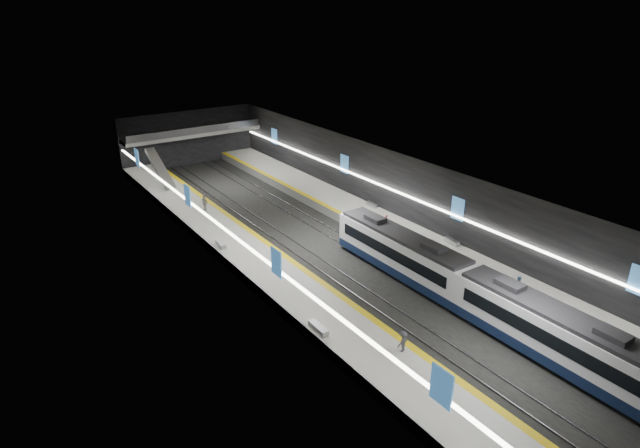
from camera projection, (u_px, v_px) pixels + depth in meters
ground at (324, 247)px, 53.44m from camera, size 70.00×70.00×0.00m
ceiling at (324, 170)px, 50.32m from camera, size 20.00×70.00×0.04m
wall_left at (230, 233)px, 46.69m from camera, size 0.04×70.00×8.00m
wall_right at (401, 191)px, 57.07m from camera, size 0.04×70.00×8.00m
wall_back at (189, 138)px, 78.51m from camera, size 20.00×0.04×8.00m
platform_left at (257, 262)px, 49.36m from camera, size 5.00×70.00×1.00m
tile_surface_left at (257, 257)px, 49.16m from camera, size 5.00×70.00×0.02m
tactile_strip_left at (278, 251)px, 50.30m from camera, size 0.60×70.00×0.02m
platform_right at (381, 226)px, 57.14m from camera, size 5.00×70.00×1.00m
tile_surface_right at (382, 221)px, 56.94m from camera, size 5.00×70.00×0.02m
tactile_strip_right at (366, 226)px, 55.79m from camera, size 0.60×70.00×0.02m
rails at (324, 246)px, 53.42m from camera, size 6.52×70.00×0.12m
train at (467, 287)px, 41.70m from camera, size 2.69×30.04×3.60m
ad_posters at (318, 202)px, 52.45m from camera, size 19.94×53.50×2.20m
cove_light_left at (232, 235)px, 46.88m from camera, size 0.25×68.60×0.12m
cove_light_right at (399, 193)px, 57.04m from camera, size 0.25×68.60×0.12m
mezzanine_bridge at (193, 134)px, 76.53m from camera, size 20.00×3.00×1.50m
escalator at (160, 168)px, 68.20m from camera, size 1.20×7.50×3.92m
bench_left_near at (318, 328)px, 38.10m from camera, size 0.57×1.93×0.47m
bench_left_far at (221, 244)px, 51.16m from camera, size 0.65×1.81×0.43m
bench_right_near at (452, 242)px, 51.74m from camera, size 0.70×1.80×0.43m
bench_right_far at (372, 205)px, 61.00m from camera, size 0.55×1.69×0.41m
passenger_right_a at (386, 223)px, 54.42m from camera, size 0.45×0.65×1.72m
passenger_right_b at (518, 285)px, 42.69m from camera, size 0.85×0.94×1.60m
passenger_left_a at (204, 203)px, 59.47m from camera, size 0.66×1.17×1.89m
passenger_left_b at (403, 342)px, 35.75m from camera, size 1.09×0.76×1.54m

